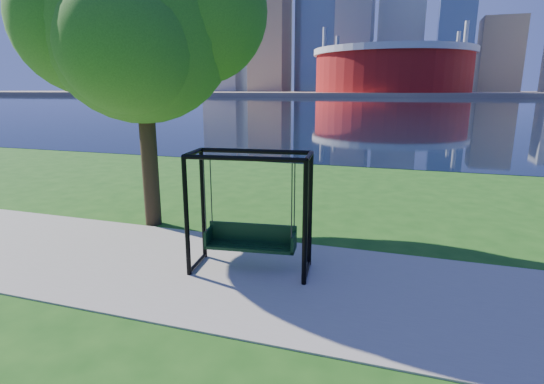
% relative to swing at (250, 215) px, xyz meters
% --- Properties ---
extents(ground, '(900.00, 900.00, 0.00)m').
position_rel_swing_xyz_m(ground, '(0.60, 0.19, -1.13)').
color(ground, '#1E5114').
rests_on(ground, ground).
extents(path, '(120.00, 4.00, 0.03)m').
position_rel_swing_xyz_m(path, '(0.60, -0.31, -1.12)').
color(path, '#9E937F').
rests_on(path, ground).
extents(river, '(900.00, 180.00, 0.02)m').
position_rel_swing_xyz_m(river, '(0.60, 102.19, -1.12)').
color(river, black).
rests_on(river, ground).
extents(far_bank, '(900.00, 228.00, 2.00)m').
position_rel_swing_xyz_m(far_bank, '(0.60, 306.19, -0.13)').
color(far_bank, '#937F60').
rests_on(far_bank, ground).
extents(stadium, '(83.00, 83.00, 32.00)m').
position_rel_swing_xyz_m(stadium, '(-9.40, 235.19, 13.10)').
color(stadium, maroon).
rests_on(stadium, far_bank).
extents(skyline, '(392.00, 66.00, 96.50)m').
position_rel_swing_xyz_m(skyline, '(-3.66, 319.59, 34.76)').
color(skyline, gray).
rests_on(skyline, far_bank).
extents(swing, '(2.39, 1.27, 2.34)m').
position_rel_swing_xyz_m(swing, '(0.00, 0.00, 0.00)').
color(swing, black).
rests_on(swing, ground).
extents(park_tree, '(5.82, 5.26, 7.23)m').
position_rel_swing_xyz_m(park_tree, '(-3.55, 2.01, 3.89)').
color(park_tree, black).
rests_on(park_tree, ground).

